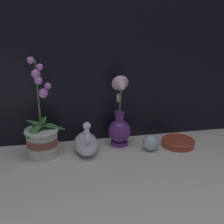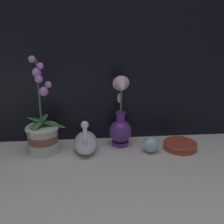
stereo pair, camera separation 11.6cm
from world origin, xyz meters
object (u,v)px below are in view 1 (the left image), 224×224
(orchid_potted_plant, at_px, (42,136))
(glass_sphere, at_px, (151,143))
(blue_vase, at_px, (120,123))
(amber_dish, at_px, (178,142))
(swan_figurine, at_px, (86,142))

(orchid_potted_plant, distance_m, glass_sphere, 0.49)
(orchid_potted_plant, relative_size, blue_vase, 1.27)
(orchid_potted_plant, xyz_separation_m, amber_dish, (0.63, -0.03, -0.07))
(orchid_potted_plant, height_order, amber_dish, orchid_potted_plant)
(orchid_potted_plant, height_order, blue_vase, orchid_potted_plant)
(blue_vase, xyz_separation_m, amber_dish, (0.27, -0.06, -0.10))
(swan_figurine, xyz_separation_m, blue_vase, (0.16, 0.04, 0.07))
(swan_figurine, height_order, blue_vase, blue_vase)
(swan_figurine, height_order, glass_sphere, swan_figurine)
(blue_vase, bearing_deg, amber_dish, -12.39)
(orchid_potted_plant, relative_size, swan_figurine, 2.08)
(blue_vase, distance_m, glass_sphere, 0.17)
(blue_vase, distance_m, amber_dish, 0.29)
(swan_figurine, xyz_separation_m, amber_dish, (0.44, -0.02, -0.03))
(glass_sphere, relative_size, amber_dish, 0.46)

